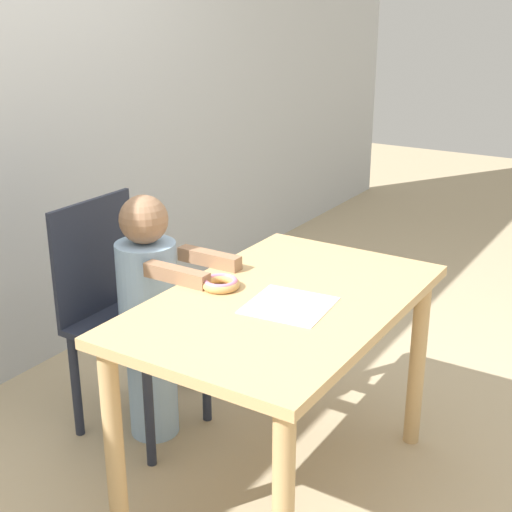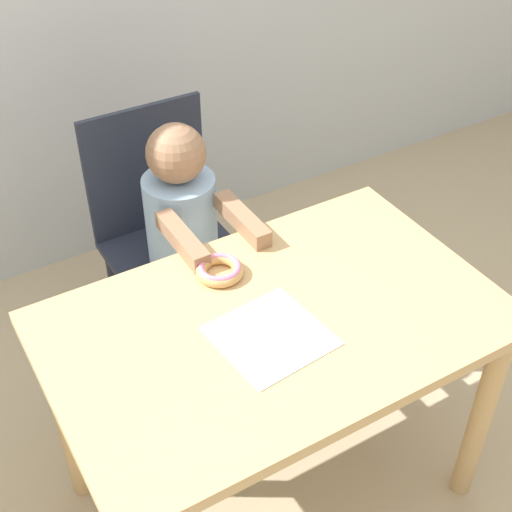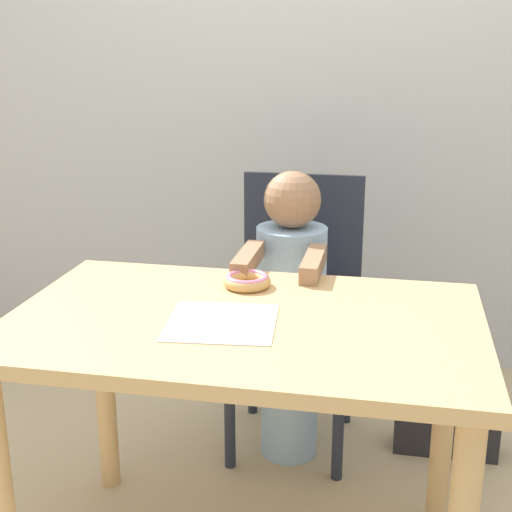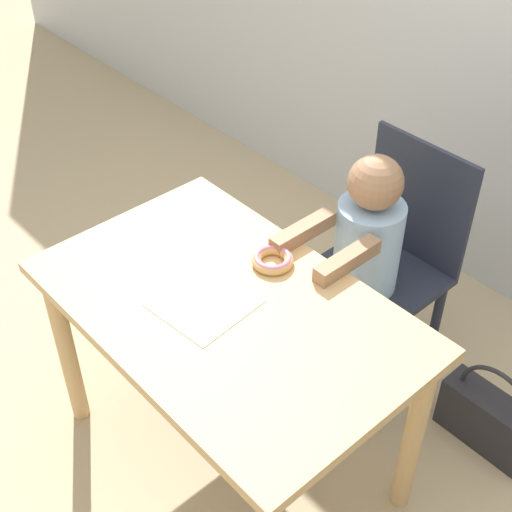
{
  "view_description": "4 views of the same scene",
  "coord_description": "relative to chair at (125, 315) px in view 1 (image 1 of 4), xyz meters",
  "views": [
    {
      "loc": [
        -1.82,
        -1.04,
        1.62
      ],
      "look_at": [
        0.01,
        0.11,
        0.84
      ],
      "focal_mm": 50.0,
      "sensor_mm": 36.0,
      "label": 1
    },
    {
      "loc": [
        -0.69,
        -1.07,
        1.93
      ],
      "look_at": [
        0.01,
        0.11,
        0.84
      ],
      "focal_mm": 50.0,
      "sensor_mm": 36.0,
      "label": 2
    },
    {
      "loc": [
        0.34,
        -1.54,
        1.34
      ],
      "look_at": [
        0.01,
        0.11,
        0.84
      ],
      "focal_mm": 50.0,
      "sensor_mm": 36.0,
      "label": 3
    },
    {
      "loc": [
        1.15,
        -0.92,
        2.11
      ],
      "look_at": [
        0.01,
        0.11,
        0.84
      ],
      "focal_mm": 50.0,
      "sensor_mm": 36.0,
      "label": 4
    }
  ],
  "objects": [
    {
      "name": "napkin",
      "position": [
        -0.07,
        -0.76,
        0.24
      ],
      "size": [
        0.27,
        0.27,
        0.0
      ],
      "color": "white",
      "rests_on": "dining_table"
    },
    {
      "name": "chair",
      "position": [
        0.0,
        0.0,
        0.0
      ],
      "size": [
        0.42,
        0.43,
        0.91
      ],
      "color": "#232838",
      "rests_on": "ground_plane"
    },
    {
      "name": "donut",
      "position": [
        -0.06,
        -0.5,
        0.26
      ],
      "size": [
        0.13,
        0.13,
        0.03
      ],
      "color": "tan",
      "rests_on": "dining_table"
    },
    {
      "name": "dining_table",
      "position": [
        -0.02,
        -0.71,
        0.13
      ],
      "size": [
        1.12,
        0.71,
        0.72
      ],
      "color": "tan",
      "rests_on": "ground_plane"
    },
    {
      "name": "ground_plane",
      "position": [
        -0.02,
        -0.71,
        -0.48
      ],
      "size": [
        12.0,
        12.0,
        0.0
      ],
      "primitive_type": "plane",
      "color": "tan"
    },
    {
      "name": "handbag",
      "position": [
        0.52,
        -0.02,
        -0.36
      ],
      "size": [
        0.34,
        0.12,
        0.35
      ],
      "color": "#232328",
      "rests_on": "ground_plane"
    },
    {
      "name": "child_figure",
      "position": [
        -0.0,
        -0.13,
        0.02
      ],
      "size": [
        0.24,
        0.45,
        0.97
      ],
      "color": "#99BCE0",
      "rests_on": "ground_plane"
    }
  ]
}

